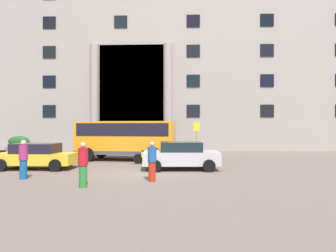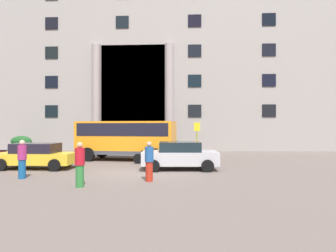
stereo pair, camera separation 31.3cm
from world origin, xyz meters
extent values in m
cube|color=#645852|center=(0.00, 0.00, -0.06)|extent=(80.00, 64.00, 0.12)
cube|color=gray|center=(0.00, 17.50, 8.49)|extent=(42.59, 9.00, 16.98)
cube|color=black|center=(-2.40, 13.06, 5.00)|extent=(6.05, 0.12, 9.99)
cylinder|color=gray|center=(-5.84, 12.75, 5.00)|extent=(0.81, 0.81, 9.99)
cylinder|color=gray|center=(1.03, 12.75, 5.00)|extent=(0.81, 0.81, 9.99)
cube|color=black|center=(-10.22, 12.96, 3.74)|extent=(1.23, 0.08, 1.15)
cube|color=black|center=(3.41, 12.96, 3.74)|extent=(1.23, 0.08, 1.15)
cube|color=black|center=(10.22, 12.96, 3.74)|extent=(1.23, 0.08, 1.15)
cube|color=black|center=(-10.22, 12.96, 6.54)|extent=(1.23, 0.08, 1.15)
cube|color=black|center=(3.41, 12.96, 6.54)|extent=(1.23, 0.08, 1.15)
cube|color=black|center=(10.22, 12.96, 6.54)|extent=(1.23, 0.08, 1.15)
cube|color=black|center=(-10.22, 12.96, 9.34)|extent=(1.23, 0.08, 1.15)
cube|color=black|center=(3.41, 12.96, 9.34)|extent=(1.23, 0.08, 1.15)
cube|color=black|center=(10.22, 12.96, 9.34)|extent=(1.23, 0.08, 1.15)
cube|color=black|center=(-10.22, 12.96, 12.14)|extent=(1.23, 0.08, 1.15)
cube|color=black|center=(-3.41, 12.96, 12.14)|extent=(1.23, 0.08, 1.15)
cube|color=black|center=(3.41, 12.96, 12.14)|extent=(1.23, 0.08, 1.15)
cube|color=black|center=(10.22, 12.96, 12.14)|extent=(1.23, 0.08, 1.15)
cube|color=orange|center=(-1.51, 5.50, 1.53)|extent=(6.71, 3.13, 2.16)
cube|color=black|center=(-1.51, 5.50, 2.07)|extent=(6.33, 3.12, 0.83)
cube|color=black|center=(1.64, 5.13, 1.88)|extent=(0.29, 2.01, 1.04)
cube|color=#43464D|center=(-1.51, 5.50, 0.57)|extent=(6.71, 3.17, 0.24)
cylinder|color=black|center=(0.88, 6.43, 0.45)|extent=(0.93, 0.38, 0.90)
cylinder|color=black|center=(0.60, 4.05, 0.45)|extent=(0.93, 0.38, 0.90)
cylinder|color=black|center=(-3.63, 6.95, 0.45)|extent=(0.93, 0.38, 0.90)
cylinder|color=black|center=(-3.90, 4.57, 0.45)|extent=(0.93, 0.38, 0.90)
cylinder|color=#96A018|center=(3.30, 6.93, 1.25)|extent=(0.08, 0.08, 2.50)
cube|color=yellow|center=(3.30, 6.90, 2.25)|extent=(0.44, 0.03, 0.60)
cube|color=slate|center=(-3.01, 10.52, 0.31)|extent=(1.99, 0.90, 0.63)
ellipsoid|color=#215428|center=(-3.01, 10.52, 1.13)|extent=(1.91, 0.81, 1.01)
cube|color=slate|center=(1.14, 10.78, 0.23)|extent=(1.82, 0.90, 0.47)
ellipsoid|color=#265122|center=(1.14, 10.78, 0.84)|extent=(1.74, 0.81, 0.75)
cube|color=#64665D|center=(-11.61, 10.23, 0.27)|extent=(1.92, 0.90, 0.53)
ellipsoid|color=#1D4F21|center=(-11.61, 10.23, 1.00)|extent=(1.84, 0.81, 0.93)
cube|color=gold|center=(-5.58, 1.20, 0.56)|extent=(4.09, 1.72, 0.58)
cube|color=black|center=(-5.58, 1.20, 1.11)|extent=(2.21, 1.51, 0.51)
cylinder|color=black|center=(-4.20, 2.06, 0.31)|extent=(0.62, 0.20, 0.62)
cylinder|color=black|center=(-4.19, 0.35, 0.31)|extent=(0.62, 0.20, 0.62)
cylinder|color=black|center=(-6.97, 2.04, 0.31)|extent=(0.62, 0.20, 0.62)
cylinder|color=black|center=(-6.96, 0.34, 0.31)|extent=(0.62, 0.20, 0.62)
cube|color=#B2B2B6|center=(2.10, 1.34, 0.61)|extent=(4.01, 2.08, 0.68)
cube|color=black|center=(2.10, 1.34, 1.20)|extent=(2.20, 1.77, 0.50)
cylinder|color=black|center=(3.39, 2.35, 0.31)|extent=(0.63, 0.23, 0.62)
cylinder|color=black|center=(3.48, 0.46, 0.31)|extent=(0.63, 0.23, 0.62)
cylinder|color=black|center=(0.72, 2.22, 0.31)|extent=(0.63, 0.23, 0.62)
cylinder|color=black|center=(0.81, 0.33, 0.31)|extent=(0.63, 0.23, 0.62)
cylinder|color=black|center=(3.67, 3.20, 0.30)|extent=(0.60, 0.12, 0.60)
cylinder|color=black|center=(2.35, 3.25, 0.30)|extent=(0.60, 0.14, 0.60)
cube|color=#AFB1B7|center=(3.01, 3.22, 0.58)|extent=(0.85, 0.27, 0.32)
cube|color=black|center=(2.83, 3.23, 0.76)|extent=(0.53, 0.22, 0.12)
cylinder|color=#A5A5A8|center=(3.56, 3.20, 0.88)|extent=(0.05, 0.55, 0.03)
cylinder|color=black|center=(0.89, 3.14, 0.30)|extent=(0.60, 0.27, 0.60)
cylinder|color=black|center=(-0.46, 3.54, 0.30)|extent=(0.61, 0.29, 0.60)
cube|color=gold|center=(0.21, 3.34, 0.58)|extent=(0.93, 0.49, 0.32)
cube|color=black|center=(0.04, 3.39, 0.76)|extent=(0.56, 0.34, 0.12)
cylinder|color=#A5A5A8|center=(0.78, 3.17, 0.88)|extent=(0.19, 0.54, 0.03)
cylinder|color=black|center=(-7.91, 3.08, 0.30)|extent=(0.61, 0.21, 0.60)
cube|color=red|center=(-8.60, 3.20, 0.58)|extent=(0.93, 0.40, 0.32)
cube|color=black|center=(-8.78, 3.24, 0.76)|extent=(0.55, 0.29, 0.12)
cylinder|color=#A5A5A8|center=(-8.02, 3.10, 0.88)|extent=(0.13, 0.55, 0.03)
cylinder|color=#AE2617|center=(0.87, -2.04, 0.40)|extent=(0.30, 0.30, 0.80)
cylinder|color=#204F8D|center=(0.87, -2.04, 1.11)|extent=(0.36, 0.36, 0.62)
sphere|color=tan|center=(0.87, -2.04, 1.52)|extent=(0.21, 0.21, 0.21)
cylinder|color=#2B7433|center=(-1.57, -3.30, 0.41)|extent=(0.30, 0.30, 0.82)
cylinder|color=#B41522|center=(-1.57, -3.30, 1.14)|extent=(0.36, 0.36, 0.63)
sphere|color=tan|center=(-1.57, -3.30, 1.56)|extent=(0.22, 0.22, 0.22)
cylinder|color=#144D86|center=(-4.68, -1.71, 0.41)|extent=(0.30, 0.30, 0.82)
cylinder|color=#992764|center=(-4.68, -1.71, 1.13)|extent=(0.36, 0.36, 0.63)
sphere|color=beige|center=(-4.68, -1.71, 1.56)|extent=(0.22, 0.22, 0.22)
camera|label=1|loc=(1.90, -13.77, 2.23)|focal=30.64mm
camera|label=2|loc=(2.22, -13.76, 2.23)|focal=30.64mm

